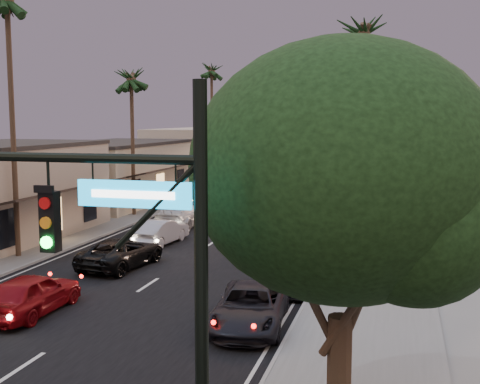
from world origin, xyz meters
The scene contains 27 objects.
ground centered at (0.00, 40.00, 0.00)m, with size 200.00×200.00×0.00m, color slate.
road centered at (0.00, 45.00, 0.00)m, with size 14.00×120.00×0.02m, color black.
sidewalk_left centered at (-9.50, 52.00, 0.06)m, with size 5.00×92.00×0.12m, color slate.
sidewalk_right centered at (9.50, 52.00, 0.06)m, with size 5.00×92.00×0.12m, color slate.
storefront_far centered at (-13.00, 42.00, 2.50)m, with size 8.00×16.00×5.00m, color tan.
storefront_dist centered at (-13.00, 65.00, 3.00)m, with size 8.00×20.00×6.00m, color gray.
building_right centered at (14.00, 40.00, 2.50)m, with size 8.00×18.00×5.00m, color gray.
traffic_signal centered at (5.69, 4.00, 5.08)m, with size 8.51×0.22×7.80m.
corner_tree centered at (9.48, 7.45, 5.98)m, with size 6.20×6.20×8.80m.
arch centered at (0.00, 70.00, 5.53)m, with size 15.20×0.40×7.27m.
streetlight_right centered at (6.92, 45.00, 5.33)m, with size 2.13×0.30×9.00m.
streetlight_left centered at (-6.92, 58.00, 5.33)m, with size 2.13×0.30×9.00m.
palm_lc centered at (-8.60, 36.00, 10.47)m, with size 3.20×3.20×12.20m.
palm_ld centered at (-8.60, 55.00, 12.42)m, with size 3.20×3.20×14.20m.
palm_ra centered at (8.60, 24.00, 11.44)m, with size 3.20×3.20×13.20m.
palm_rb centered at (8.60, 44.00, 12.42)m, with size 3.20×3.20×14.20m.
palm_rc centered at (8.60, 64.00, 10.47)m, with size 3.20×3.20×12.20m.
palm_far centered at (-8.30, 78.00, 11.44)m, with size 3.20×3.20×13.20m.
oncoming_red centered at (-2.56, 14.28, 0.78)m, with size 1.84×4.58×1.56m, color maroon.
oncoming_pickup centered at (-2.53, 21.63, 0.71)m, with size 2.37×5.14×1.43m, color black.
oncoming_silver centered at (-2.79, 27.13, 0.73)m, with size 1.55×4.44×1.46m, color #A5A4AA.
oncoming_white centered at (-3.62, 32.63, 0.82)m, with size 2.30×5.65×1.64m, color silver.
oncoming_dgrey centered at (-4.69, 42.61, 0.85)m, with size 2.02×5.02×1.71m, color black.
curbside_near centered at (5.58, 15.10, 0.71)m, with size 2.37×5.14×1.43m, color black.
curbside_black centered at (6.20, 20.60, 0.80)m, with size 2.23×5.49×1.59m, color black.
curbside_grey centered at (4.11, 26.10, 0.83)m, with size 1.96×4.87×1.66m, color #47484C.
curbside_far centered at (5.81, 49.09, 0.86)m, with size 1.82×5.22×1.72m, color black.
Camera 1 is at (10.52, -4.53, 7.23)m, focal length 45.00 mm.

